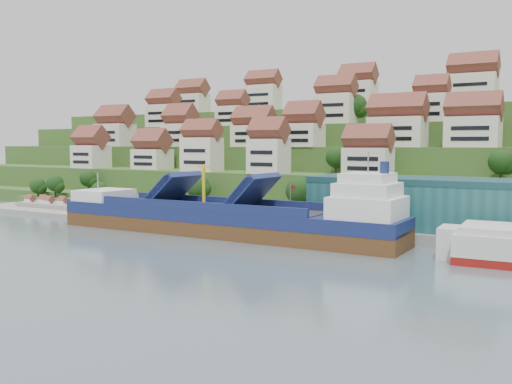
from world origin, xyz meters
The scene contains 10 objects.
ground centered at (0.00, 0.00, 0.00)m, with size 300.00×300.00×0.00m, color slate.
quay centered at (20.00, 15.00, 1.10)m, with size 180.00×14.00×2.20m, color gray.
pebble_beach centered at (-58.00, 12.00, 0.50)m, with size 45.00×20.00×1.00m, color gray.
hillside centered at (0.00, 103.55, 10.66)m, with size 260.00×128.00×31.00m.
hillside_village centered at (-1.12, 62.43, 25.12)m, with size 158.17×64.45×29.67m.
hillside_trees centered at (-5.56, 44.60, 16.47)m, with size 145.65×61.83×31.42m.
warehouse centered at (52.00, 17.00, 7.20)m, with size 60.00×15.00×10.00m, color #215A5B.
flagpole centered at (18.11, 10.00, 6.88)m, with size 1.28×0.16×8.00m.
beach_huts centered at (-60.00, 10.75, 2.10)m, with size 14.40×3.70×2.20m.
cargo_ship centered at (8.50, 0.68, 3.29)m, with size 78.03×12.40×17.30m.
Camera 1 is at (73.09, -96.28, 18.81)m, focal length 40.00 mm.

